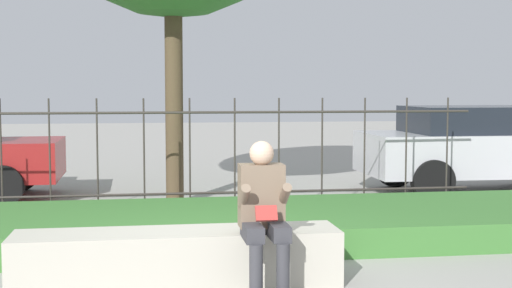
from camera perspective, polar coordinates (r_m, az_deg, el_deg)
ground_plane at (r=6.45m, az=-3.41°, el=-11.16°), size 60.00×60.00×0.00m
stone_bench at (r=6.37m, az=-6.28°, el=-9.32°), size 2.85×0.60×0.49m
person_seated_reader at (r=6.02m, az=0.60°, el=-5.32°), size 0.42×0.73×1.29m
grass_berm at (r=8.23m, az=-4.64°, el=-6.60°), size 9.91×2.34×0.32m
iron_fence at (r=9.61m, az=-5.31°, el=-0.89°), size 7.91×0.03×1.61m
car_parked_right at (r=12.41m, az=17.67°, el=-0.18°), size 4.03×1.97×1.44m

